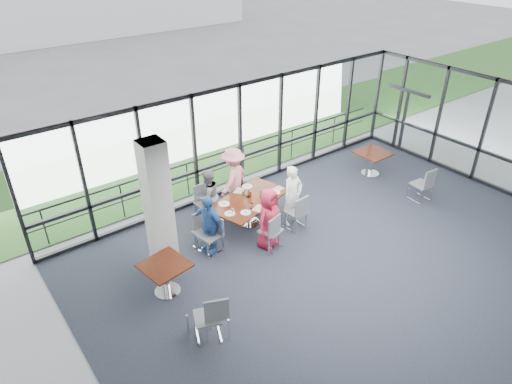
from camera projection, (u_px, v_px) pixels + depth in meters
floor at (369, 273)px, 10.45m from camera, size 12.00×10.00×0.02m
ceiling at (389, 145)px, 8.82m from camera, size 12.00×10.00×0.04m
wall_left at (103, 355)px, 6.49m from camera, size 0.10×10.00×3.20m
curtain_wall_back at (240, 138)px, 13.05m from camera, size 12.00×0.10×3.20m
exit_door at (404, 121)px, 15.62m from camera, size 0.12×1.60×2.10m
structural_column at (159, 209)px, 9.80m from camera, size 0.50×0.50×3.20m
apron at (164, 135)px, 17.29m from camera, size 80.00×70.00×0.02m
grass_strip at (191, 152)px, 15.91m from camera, size 80.00×5.00×0.01m
guard_rail at (229, 164)px, 14.02m from camera, size 12.00×0.06×0.06m
main_table at (249, 203)px, 11.84m from camera, size 2.35×1.70×0.75m
side_table_left at (165, 269)px, 9.58m from camera, size 1.02×1.02×0.75m
side_table_right at (373, 155)px, 14.23m from camera, size 0.95×0.95×0.75m
diner_near_left at (268, 218)px, 10.94m from camera, size 0.88×0.71×1.57m
diner_near_right at (293, 196)px, 11.77m from camera, size 0.62×0.46×1.66m
diner_far_left at (208, 196)px, 11.91m from camera, size 0.79×0.56×1.50m
diner_far_right at (233, 178)px, 12.46m from camera, size 1.29×1.04×1.77m
diner_end at (208, 224)px, 10.76m from camera, size 0.75×1.01×1.53m
chair_main_nl at (271, 231)px, 11.01m from camera, size 0.59×0.59×0.98m
chair_main_nr at (296, 212)px, 11.73m from camera, size 0.52×0.52×0.98m
chair_main_fl at (205, 203)px, 12.14m from camera, size 0.48×0.48×0.93m
chair_main_fr at (234, 189)px, 12.89m from camera, size 0.56×0.56×0.84m
chair_main_end at (210, 236)px, 10.88m from camera, size 0.52×0.52×0.92m
chair_spare_la at (207, 317)px, 8.59m from camera, size 0.64×0.64×1.00m
chair_spare_lb at (204, 232)px, 11.02m from camera, size 0.50×0.50×0.91m
chair_spare_r at (421, 184)px, 12.95m from camera, size 0.53×0.53×0.99m
plate_nl at (246, 213)px, 11.22m from camera, size 0.26×0.26×0.01m
plate_nr at (276, 192)px, 12.06m from camera, size 0.26×0.26×0.01m
plate_fl at (224, 204)px, 11.56m from camera, size 0.29×0.29×0.01m
plate_fr at (247, 186)px, 12.33m from camera, size 0.28×0.28×0.01m
plate_end at (230, 214)px, 11.18m from camera, size 0.26×0.26×0.01m
tumbler_a at (252, 206)px, 11.37m from camera, size 0.07×0.07×0.15m
tumbler_b at (261, 194)px, 11.83m from camera, size 0.08×0.08×0.15m
tumbler_c at (244, 193)px, 11.90m from camera, size 0.07×0.07×0.13m
tumbler_d at (233, 211)px, 11.16m from camera, size 0.07×0.07×0.14m
menu_a at (259, 208)px, 11.39m from camera, size 0.39×0.33×0.00m
menu_b at (278, 189)px, 12.23m from camera, size 0.34×0.26×0.00m
menu_c at (239, 191)px, 12.14m from camera, size 0.39×0.37×0.00m
condiment_caddy at (248, 196)px, 11.86m from camera, size 0.10×0.07×0.04m
ketchup_bottle at (250, 195)px, 11.80m from camera, size 0.06×0.06×0.18m
green_bottle at (249, 193)px, 11.85m from camera, size 0.05×0.05×0.20m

